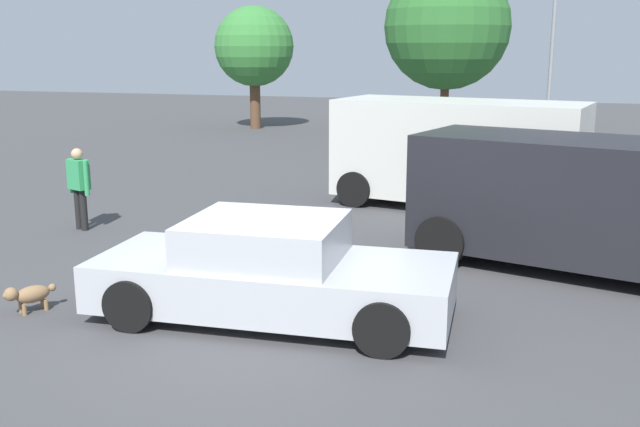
{
  "coord_description": "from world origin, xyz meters",
  "views": [
    {
      "loc": [
        3.26,
        -7.87,
        3.32
      ],
      "look_at": [
        0.16,
        2.22,
        0.9
      ],
      "focal_mm": 40.68,
      "sensor_mm": 36.0,
      "label": 1
    }
  ],
  "objects_px": {
    "van_white": "(458,151)",
    "suv_dark": "(579,200)",
    "pedestrian": "(79,182)",
    "light_post_near": "(553,32)",
    "dog": "(29,295)",
    "sedan_foreground": "(271,272)"
  },
  "relations": [
    {
      "from": "van_white",
      "to": "pedestrian",
      "type": "bearing_deg",
      "value": 42.88
    },
    {
      "from": "dog",
      "to": "pedestrian",
      "type": "distance_m",
      "value": 4.46
    },
    {
      "from": "pedestrian",
      "to": "sedan_foreground",
      "type": "bearing_deg",
      "value": 79.01
    },
    {
      "from": "suv_dark",
      "to": "light_post_near",
      "type": "bearing_deg",
      "value": -73.34
    },
    {
      "from": "dog",
      "to": "suv_dark",
      "type": "relative_size",
      "value": 0.11
    },
    {
      "from": "sedan_foreground",
      "to": "pedestrian",
      "type": "relative_size",
      "value": 2.97
    },
    {
      "from": "van_white",
      "to": "suv_dark",
      "type": "bearing_deg",
      "value": 130.5
    },
    {
      "from": "sedan_foreground",
      "to": "light_post_near",
      "type": "xyz_separation_m",
      "value": [
        3.26,
        20.46,
        3.3
      ]
    },
    {
      "from": "sedan_foreground",
      "to": "dog",
      "type": "xyz_separation_m",
      "value": [
        -3.02,
        -0.78,
        -0.35
      ]
    },
    {
      "from": "dog",
      "to": "pedestrian",
      "type": "xyz_separation_m",
      "value": [
        -1.97,
        3.95,
        0.66
      ]
    },
    {
      "from": "sedan_foreground",
      "to": "suv_dark",
      "type": "distance_m",
      "value": 4.94
    },
    {
      "from": "suv_dark",
      "to": "pedestrian",
      "type": "relative_size",
      "value": 3.37
    },
    {
      "from": "van_white",
      "to": "pedestrian",
      "type": "height_order",
      "value": "van_white"
    },
    {
      "from": "pedestrian",
      "to": "light_post_near",
      "type": "bearing_deg",
      "value": 175.9
    },
    {
      "from": "suv_dark",
      "to": "light_post_near",
      "type": "height_order",
      "value": "light_post_near"
    },
    {
      "from": "pedestrian",
      "to": "light_post_near",
      "type": "distance_m",
      "value": 19.4
    },
    {
      "from": "suv_dark",
      "to": "pedestrian",
      "type": "xyz_separation_m",
      "value": [
        -8.7,
        -0.05,
        -0.2
      ]
    },
    {
      "from": "sedan_foreground",
      "to": "pedestrian",
      "type": "bearing_deg",
      "value": 144.59
    },
    {
      "from": "van_white",
      "to": "suv_dark",
      "type": "distance_m",
      "value": 4.58
    },
    {
      "from": "dog",
      "to": "suv_dark",
      "type": "distance_m",
      "value": 7.88
    },
    {
      "from": "van_white",
      "to": "light_post_near",
      "type": "bearing_deg",
      "value": -86.86
    },
    {
      "from": "suv_dark",
      "to": "light_post_near",
      "type": "relative_size",
      "value": 0.92
    }
  ]
}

